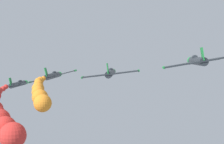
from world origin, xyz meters
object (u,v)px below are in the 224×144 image
airplane_left_inner (53,76)px  airplane_left_outer (197,61)px  airplane_right_inner (111,73)px  airplane_lead (18,84)px

airplane_left_inner → airplane_left_outer: (24.28, -18.75, 3.23)m
airplane_left_inner → airplane_right_inner: (11.90, -9.68, 1.05)m
airplane_lead → airplane_left_outer: bearing=-40.2°
airplane_lead → airplane_left_inner: airplane_left_inner is taller
airplane_right_inner → airplane_left_inner: bearing=140.9°
airplane_lead → airplane_left_inner: bearing=-45.4°
airplane_left_outer → airplane_left_inner: bearing=142.3°
airplane_left_inner → airplane_lead: bearing=134.6°
airplane_lead → airplane_right_inner: airplane_right_inner is taller
airplane_lead → airplane_right_inner: 30.83m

